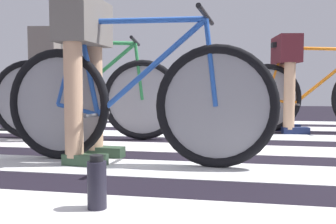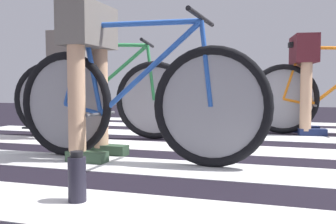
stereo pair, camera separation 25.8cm
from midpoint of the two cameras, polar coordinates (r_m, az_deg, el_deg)
The scene contains 10 objects.
ground at distance 2.86m, azimuth 7.25°, elevation -5.85°, with size 18.00×14.00×0.02m.
crosswalk_markings at distance 2.82m, azimuth 8.09°, elevation -5.75°, with size 5.40×5.01×0.00m.
bicycle_1_of_3 at distance 2.25m, azimuth -2.73°, elevation 1.71°, with size 1.74×0.52×0.93m.
cyclist_1_of_3 at distance 2.40m, azimuth -9.64°, elevation 8.27°, with size 0.34×0.42×1.01m.
bicycle_2_of_3 at distance 3.38m, azimuth -8.76°, elevation 2.34°, with size 1.73×0.53×0.93m.
cyclist_2_of_3 at distance 3.48m, azimuth -13.72°, elevation 6.43°, with size 0.36×0.44×0.98m.
bicycle_3_of_3 at distance 4.02m, azimuth 26.77°, elevation 2.19°, with size 1.73×0.52×0.93m.
cyclist_3_of_3 at distance 3.94m, azimuth 22.57°, elevation 6.09°, with size 0.36×0.44×1.00m.
water_bottle at distance 1.48m, azimuth -9.80°, elevation -10.64°, with size 0.07×0.07×0.21m.
traffic_cone at distance 4.43m, azimuth -16.75°, elevation 0.75°, with size 0.46×0.46×0.52m.
Camera 2 is at (0.58, -2.79, 0.48)m, focal length 38.55 mm.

